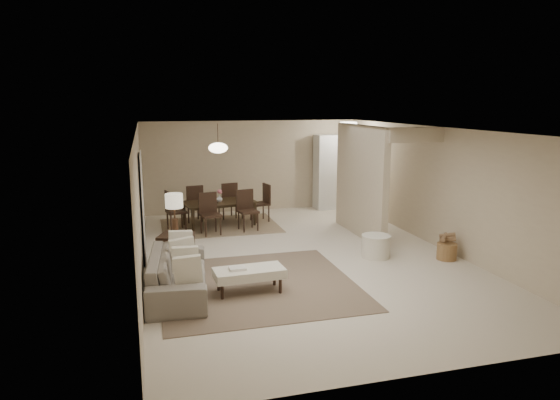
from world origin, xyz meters
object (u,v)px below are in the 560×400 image
object	(u,v)px
sofa	(178,273)
side_table	(176,251)
ottoman_bench	(249,273)
round_pouf	(376,246)
dining_table	(220,214)
pantry_cabinet	(336,172)
wicker_basket	(447,251)

from	to	relation	value
sofa	side_table	xyz separation A→B (m)	(0.05, 1.30, -0.02)
ottoman_bench	round_pouf	xyz separation A→B (m)	(2.77, 1.17, -0.10)
round_pouf	dining_table	distance (m)	4.20
ottoman_bench	dining_table	size ratio (longest dim) A/B	0.66
pantry_cabinet	round_pouf	xyz separation A→B (m)	(-0.93, -4.56, -0.83)
side_table	pantry_cabinet	bearing A→B (deg)	40.95
wicker_basket	sofa	bearing A→B (deg)	-175.78
dining_table	ottoman_bench	bearing A→B (deg)	-103.04
ottoman_bench	round_pouf	bearing A→B (deg)	19.77
ottoman_bench	round_pouf	distance (m)	3.01
pantry_cabinet	side_table	world-z (taller)	pantry_cabinet
sofa	round_pouf	world-z (taller)	sofa
pantry_cabinet	wicker_basket	world-z (taller)	pantry_cabinet
pantry_cabinet	sofa	world-z (taller)	pantry_cabinet
sofa	ottoman_bench	bearing A→B (deg)	-99.95
ottoman_bench	wicker_basket	xyz separation A→B (m)	(4.04, 0.68, -0.16)
side_table	dining_table	distance (m)	3.13
pantry_cabinet	ottoman_bench	distance (m)	6.86
pantry_cabinet	sofa	bearing A→B (deg)	-131.49
sofa	dining_table	size ratio (longest dim) A/B	1.29
pantry_cabinet	side_table	bearing A→B (deg)	-139.05
side_table	dining_table	world-z (taller)	side_table
sofa	side_table	world-z (taller)	sofa
sofa	round_pouf	xyz separation A→B (m)	(3.87, 0.87, -0.10)
sofa	round_pouf	size ratio (longest dim) A/B	3.92
wicker_basket	pantry_cabinet	bearing A→B (deg)	93.74
wicker_basket	dining_table	distance (m)	5.41
round_pouf	wicker_basket	world-z (taller)	round_pouf
sofa	pantry_cabinet	bearing A→B (deg)	-36.07
pantry_cabinet	sofa	xyz separation A→B (m)	(-4.80, -5.43, -0.73)
wicker_basket	dining_table	size ratio (longest dim) A/B	0.22
pantry_cabinet	ottoman_bench	size ratio (longest dim) A/B	1.84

